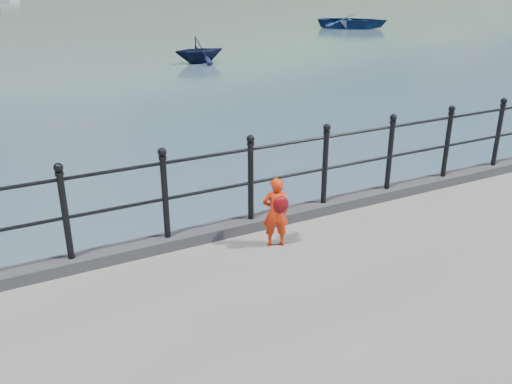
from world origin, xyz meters
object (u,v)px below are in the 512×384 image
child (276,212)px  launch_navy (199,50)px  railing (209,180)px  launch_blue (353,21)px

child → launch_navy: (7.34, 20.67, -0.81)m
child → launch_navy: child is taller
railing → child: 0.95m
launch_blue → child: bearing=-173.9°
railing → launch_navy: (7.99, 20.07, -1.16)m
launch_blue → launch_navy: size_ratio=2.22×
child → launch_blue: bearing=-109.5°
railing → launch_blue: bearing=50.2°
railing → launch_blue: size_ratio=3.25×
child → launch_navy: bearing=-90.4°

